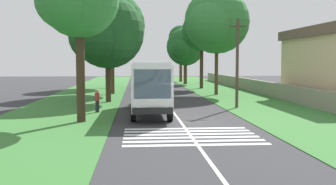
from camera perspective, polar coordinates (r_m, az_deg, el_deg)
ground at (r=25.30m, az=1.80°, el=-4.18°), size 160.00×160.00×0.00m
grass_verge_left at (r=40.41m, az=-12.20°, el=-1.04°), size 120.00×8.00×0.04m
grass_verge_right at (r=41.51m, az=10.85°, el=-0.88°), size 120.00×8.00×0.04m
centre_line at (r=40.14m, az=-0.52°, el=-1.00°), size 110.00×0.16×0.01m
coach_bus at (r=29.27m, az=-2.62°, el=1.20°), size 11.16×2.62×3.73m
zebra_crossing at (r=20.70m, az=3.22°, el=-6.09°), size 4.95×6.80×0.01m
trailing_car_0 at (r=47.61m, az=-3.04°, el=0.64°), size 4.30×1.78×1.43m
trailing_car_1 at (r=56.29m, az=-3.57°, el=1.21°), size 4.30×1.78×1.43m
trailing_car_2 at (r=65.65m, az=-3.40°, el=1.66°), size 4.30×1.78×1.43m
trailing_minibus_0 at (r=75.17m, az=-1.16°, el=2.68°), size 6.00×2.14×2.53m
roadside_tree_left_0 at (r=25.83m, az=-12.65°, el=12.48°), size 5.95×4.89×10.03m
roadside_tree_left_1 at (r=37.75m, az=-8.81°, el=8.15°), size 7.91×6.69×9.77m
roadside_tree_left_2 at (r=58.82m, az=-8.07°, el=8.64°), size 8.63×7.01×11.86m
roadside_tree_left_3 at (r=47.41m, az=-8.08°, el=9.07°), size 9.02×7.50×11.60m
roadside_tree_right_0 at (r=67.41m, az=2.34°, el=6.32°), size 7.08×6.25×9.29m
roadside_tree_right_1 at (r=46.23m, az=6.59°, el=9.64°), size 9.09×7.27×11.85m
roadside_tree_right_2 at (r=75.58m, az=1.73°, el=7.59°), size 5.27×4.53×10.41m
roadside_tree_right_3 at (r=56.71m, az=4.57°, el=8.42°), size 6.81×5.70×10.70m
utility_pole at (r=33.12m, az=9.71°, el=4.28°), size 0.24×1.40×7.12m
roadside_wall at (r=47.19m, az=13.25°, el=0.66°), size 70.00×0.40×1.52m
pedestrian at (r=30.19m, az=-9.92°, el=-1.12°), size 0.34×0.34×1.69m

